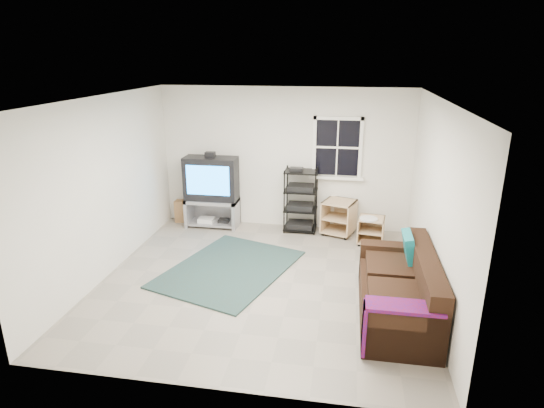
% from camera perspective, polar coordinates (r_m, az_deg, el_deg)
% --- Properties ---
extents(room, '(4.60, 4.62, 4.60)m').
position_cam_1_polar(room, '(8.27, 8.17, 6.53)').
color(room, gray).
rests_on(room, ground).
extents(tv_unit, '(0.98, 0.49, 1.44)m').
position_cam_1_polar(tv_unit, '(8.57, -7.59, 2.25)').
color(tv_unit, '#97979E').
rests_on(tv_unit, ground).
extents(av_rack, '(0.59, 0.43, 1.19)m').
position_cam_1_polar(av_rack, '(8.36, 3.60, -0.02)').
color(av_rack, black).
rests_on(av_rack, ground).
extents(side_table_left, '(0.67, 0.67, 0.63)m').
position_cam_1_polar(side_table_left, '(8.37, 8.47, -1.47)').
color(side_table_left, tan).
rests_on(side_table_left, ground).
extents(side_table_right, '(0.48, 0.48, 0.50)m').
position_cam_1_polar(side_table_right, '(8.04, 12.31, -2.99)').
color(side_table_right, tan).
rests_on(side_table_right, ground).
extents(sofa, '(0.88, 1.98, 0.91)m').
position_cam_1_polar(sofa, '(5.98, 15.79, -10.64)').
color(sofa, black).
rests_on(sofa, ground).
extents(shag_rug, '(2.17, 2.56, 0.03)m').
position_cam_1_polar(shag_rug, '(7.06, -5.36, -8.08)').
color(shag_rug, black).
rests_on(shag_rug, ground).
extents(paper_bag, '(0.30, 0.19, 0.43)m').
position_cam_1_polar(paper_bag, '(9.05, -11.07, -0.89)').
color(paper_bag, '#A17A48').
rests_on(paper_bag, ground).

